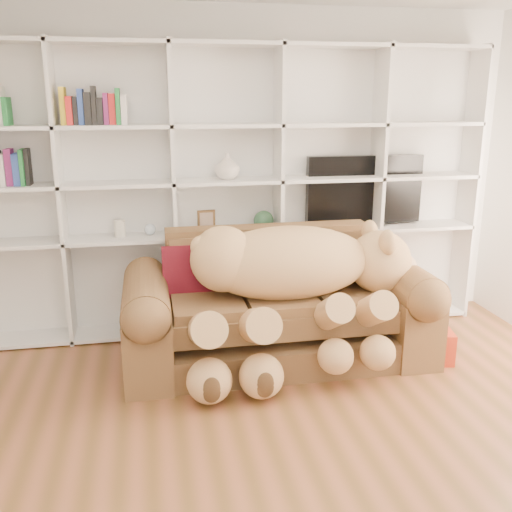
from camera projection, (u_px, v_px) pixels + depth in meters
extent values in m
plane|color=brown|center=(293.00, 500.00, 2.89)|extent=(5.00, 5.00, 0.00)
cube|color=white|center=(223.00, 172.00, 4.89)|extent=(5.00, 0.02, 2.70)
cube|color=white|center=(224.00, 190.00, 4.90)|extent=(4.40, 0.03, 2.40)
cube|color=white|center=(62.00, 198.00, 4.51)|extent=(0.03, 0.35, 2.40)
cube|color=white|center=(174.00, 195.00, 4.67)|extent=(0.03, 0.35, 2.40)
cube|color=white|center=(278.00, 191.00, 4.83)|extent=(0.03, 0.35, 2.40)
cube|color=white|center=(376.00, 188.00, 4.98)|extent=(0.03, 0.35, 2.40)
cube|color=white|center=(468.00, 185.00, 5.14)|extent=(0.03, 0.35, 2.40)
cube|color=white|center=(229.00, 323.00, 5.06)|extent=(4.40, 0.35, 0.03)
cube|color=white|center=(227.00, 234.00, 4.84)|extent=(4.40, 0.35, 0.03)
cube|color=white|center=(227.00, 181.00, 4.72)|extent=(4.40, 0.35, 0.03)
cube|color=white|center=(226.00, 125.00, 4.60)|extent=(4.40, 0.35, 0.03)
cube|color=white|center=(225.00, 44.00, 4.43)|extent=(4.40, 0.35, 0.03)
cube|color=brown|center=(278.00, 344.00, 4.43)|extent=(2.21, 0.89, 0.23)
cube|color=brown|center=(279.00, 303.00, 4.32)|extent=(1.64, 0.74, 0.32)
cube|color=brown|center=(268.00, 260.00, 4.65)|extent=(1.64, 0.21, 0.58)
cube|color=brown|center=(148.00, 333.00, 4.21)|extent=(0.34, 1.00, 0.58)
cube|color=brown|center=(398.00, 315.00, 4.57)|extent=(0.34, 1.00, 0.58)
cylinder|color=brown|center=(146.00, 296.00, 4.13)|extent=(0.34, 0.95, 0.34)
cylinder|color=brown|center=(401.00, 280.00, 4.49)|extent=(0.34, 0.95, 0.34)
ellipsoid|color=tan|center=(288.00, 263.00, 4.21)|extent=(1.27, 0.61, 0.55)
sphere|color=tan|center=(223.00, 259.00, 4.11)|extent=(0.48, 0.48, 0.48)
sphere|color=tan|center=(379.00, 262.00, 4.35)|extent=(0.48, 0.48, 0.48)
sphere|color=beige|center=(402.00, 269.00, 4.40)|extent=(0.24, 0.24, 0.24)
sphere|color=#432D18|center=(413.00, 269.00, 4.42)|extent=(0.08, 0.08, 0.08)
ellipsoid|color=tan|center=(387.00, 242.00, 4.13)|extent=(0.11, 0.19, 0.19)
ellipsoid|color=tan|center=(370.00, 232.00, 4.46)|extent=(0.11, 0.19, 0.19)
sphere|color=tan|center=(202.00, 247.00, 4.06)|extent=(0.16, 0.16, 0.16)
cylinder|color=tan|center=(329.00, 314.00, 4.01)|extent=(0.21, 0.58, 0.43)
cylinder|color=tan|center=(370.00, 311.00, 4.07)|extent=(0.21, 0.58, 0.43)
cylinder|color=tan|center=(205.00, 329.00, 3.87)|extent=(0.24, 0.68, 0.49)
cylinder|color=tan|center=(256.00, 326.00, 3.93)|extent=(0.24, 0.68, 0.49)
sphere|color=tan|center=(336.00, 357.00, 3.90)|extent=(0.25, 0.25, 0.25)
sphere|color=tan|center=(378.00, 353.00, 3.96)|extent=(0.25, 0.25, 0.25)
sphere|color=tan|center=(209.00, 380.00, 3.77)|extent=(0.31, 0.31, 0.31)
sphere|color=tan|center=(261.00, 375.00, 3.83)|extent=(0.31, 0.31, 0.31)
cube|color=#5A0F10|center=(189.00, 271.00, 4.35)|extent=(0.39, 0.22, 0.41)
cube|color=red|center=(430.00, 344.00, 4.41)|extent=(0.36, 0.34, 0.25)
cube|color=black|center=(364.00, 190.00, 5.02)|extent=(1.05, 0.08, 0.60)
cube|color=black|center=(363.00, 223.00, 5.10)|extent=(0.35, 0.18, 0.04)
cube|color=#50371B|center=(206.00, 221.00, 4.78)|extent=(0.15, 0.04, 0.19)
sphere|color=#2C5739|center=(264.00, 221.00, 4.87)|extent=(0.17, 0.17, 0.17)
cylinder|color=beige|center=(119.00, 228.00, 4.65)|extent=(0.09, 0.09, 0.14)
cylinder|color=beige|center=(121.00, 229.00, 4.66)|extent=(0.09, 0.09, 0.13)
sphere|color=silver|center=(150.00, 229.00, 4.71)|extent=(0.10, 0.10, 0.10)
imported|color=beige|center=(227.00, 166.00, 4.69)|extent=(0.26, 0.26, 0.22)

